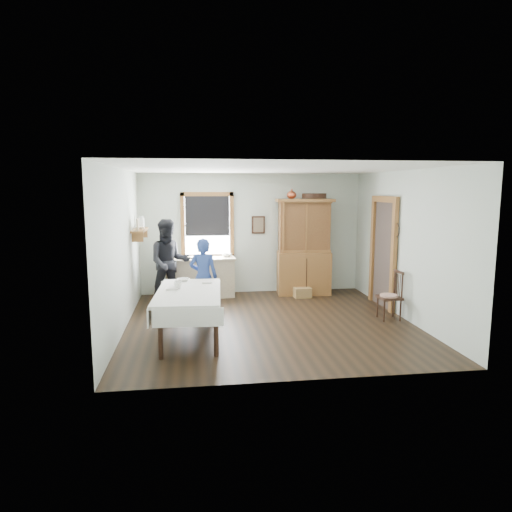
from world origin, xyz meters
name	(u,v)px	position (x,y,z in m)	size (l,w,h in m)	color
room	(270,248)	(0.00, 0.00, 1.35)	(5.01, 5.01, 2.70)	black
window	(207,222)	(-1.00, 2.46, 1.62)	(1.18, 0.07, 1.48)	white
doorway	(384,249)	(2.46, 0.85, 1.16)	(0.09, 1.14, 2.22)	#3F332D
wall_shelf	(140,229)	(-2.37, 1.54, 1.57)	(0.24, 1.00, 0.44)	#9C6930
framed_picture	(258,225)	(0.15, 2.46, 1.55)	(0.30, 0.04, 0.40)	#331E12
rug_beater	(397,224)	(2.45, 0.30, 1.72)	(0.27, 0.27, 0.01)	black
work_counter	(200,277)	(-1.19, 2.14, 0.44)	(1.52, 0.58, 0.87)	tan
china_hutch	(304,247)	(1.14, 2.12, 1.07)	(1.26, 0.60, 2.14)	#9C6930
dining_table	(189,315)	(-1.41, -0.68, 0.39)	(1.02, 1.94, 0.78)	silver
spindle_chair	(389,295)	(2.20, -0.08, 0.45)	(0.41, 0.41, 0.90)	#331E12
pail	(286,289)	(0.71, 2.04, 0.14)	(0.26, 0.26, 0.27)	gray
wicker_basket	(302,292)	(1.03, 1.78, 0.11)	(0.37, 0.26, 0.22)	olive
woman_blue	(203,280)	(-1.14, 0.65, 0.68)	(0.49, 0.32, 1.35)	navy
figure_dark	(169,266)	(-1.81, 1.53, 0.81)	(0.79, 0.62, 1.63)	black
table_cup_a	(178,284)	(-1.58, -0.36, 0.83)	(0.13, 0.13, 0.10)	white
table_cup_b	(178,286)	(-1.57, -0.49, 0.83)	(0.11, 0.11, 0.10)	white
table_bowl	(183,280)	(-1.50, 0.11, 0.80)	(0.21, 0.21, 0.05)	white
counter_book	(190,257)	(-1.40, 2.14, 0.88)	(0.18, 0.24, 0.02)	brown
counter_bowl	(227,255)	(-0.60, 2.20, 0.91)	(0.21, 0.21, 0.07)	white
shelf_bowl	(140,227)	(-2.37, 1.55, 1.60)	(0.22, 0.22, 0.05)	white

